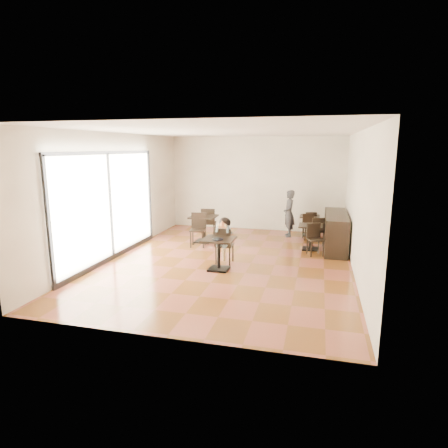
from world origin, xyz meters
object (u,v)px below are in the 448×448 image
(child_chair, at_px, (224,245))
(chair_left_a, at_px, (209,223))
(chair_mid_a, at_px, (316,231))
(chair_mid_b, at_px, (315,240))
(chair_back_a, at_px, (310,223))
(cafe_table_back, at_px, (309,226))
(child_table, at_px, (219,254))
(cafe_table_left, at_px, (204,229))
(cafe_table_mid, at_px, (310,237))
(adult_patron, at_px, (289,214))
(chair_left_b, at_px, (198,230))
(child, at_px, (225,241))
(chair_back_b, at_px, (309,227))

(child_chair, relative_size, chair_left_a, 0.94)
(chair_mid_a, height_order, chair_mid_b, same)
(chair_left_a, xyz_separation_m, chair_back_a, (3.09, 1.19, -0.09))
(cafe_table_back, relative_size, chair_mid_b, 0.78)
(chair_left_a, bearing_deg, child_table, 101.94)
(cafe_table_left, bearing_deg, chair_left_a, 90.00)
(cafe_table_back, xyz_separation_m, chair_mid_b, (0.22, -2.30, 0.09))
(cafe_table_left, xyz_separation_m, cafe_table_back, (3.09, 1.68, -0.07))
(cafe_table_left, xyz_separation_m, chair_left_a, (0.00, 0.55, 0.08))
(cafe_table_mid, distance_m, chair_mid_a, 0.57)
(adult_patron, distance_m, chair_left_a, 2.59)
(cafe_table_back, relative_size, chair_left_b, 0.68)
(child_table, relative_size, cafe_table_back, 1.15)
(chair_mid_b, xyz_separation_m, chair_left_a, (-3.31, 1.17, 0.06))
(chair_left_b, bearing_deg, child_chair, -58.61)
(child_table, xyz_separation_m, child, (0.00, 0.55, 0.19))
(child, height_order, chair_left_a, child)
(chair_left_a, relative_size, chair_back_a, 1.23)
(adult_patron, xyz_separation_m, chair_mid_a, (0.87, -0.90, -0.33))
(child_chair, xyz_separation_m, cafe_table_left, (-1.13, 1.89, -0.05))
(child, relative_size, cafe_table_left, 1.42)
(chair_mid_a, xyz_separation_m, chair_left_a, (-3.31, 0.07, 0.06))
(chair_left_a, bearing_deg, chair_back_a, -167.79)
(child_chair, bearing_deg, child_table, 90.00)
(adult_patron, relative_size, chair_back_a, 1.90)
(chair_mid_a, bearing_deg, chair_back_a, -101.86)
(child_chair, relative_size, chair_back_b, 1.15)
(cafe_table_left, bearing_deg, chair_mid_b, -10.63)
(cafe_table_back, height_order, chair_back_a, chair_back_a)
(child, bearing_deg, chair_left_b, 130.23)
(cafe_table_back, height_order, chair_mid_a, chair_mid_a)
(child_table, height_order, chair_left_b, chair_left_b)
(adult_patron, height_order, chair_left_a, adult_patron)
(chair_back_b, bearing_deg, adult_patron, 143.21)
(child_table, xyz_separation_m, chair_left_b, (-1.13, 1.89, 0.11))
(cafe_table_mid, height_order, chair_back_b, chair_back_b)
(adult_patron, bearing_deg, cafe_table_mid, 10.92)
(cafe_table_back, relative_size, chair_mid_a, 0.78)
(chair_left_a, relative_size, chair_left_b, 1.00)
(cafe_table_left, bearing_deg, chair_mid_a, 8.24)
(cafe_table_mid, xyz_separation_m, cafe_table_back, (-0.08, 1.75, -0.02))
(child, height_order, chair_back_b, child)
(chair_left_b, bearing_deg, chair_mid_b, -10.06)
(child_chair, bearing_deg, cafe_table_back, -118.70)
(cafe_table_back, distance_m, chair_left_a, 3.29)
(cafe_table_mid, relative_size, cafe_table_back, 1.07)
(cafe_table_mid, bearing_deg, chair_mid_b, -75.53)
(chair_mid_b, bearing_deg, chair_left_b, 157.00)
(child, bearing_deg, adult_patron, 68.25)
(chair_left_a, bearing_deg, cafe_table_left, 81.16)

